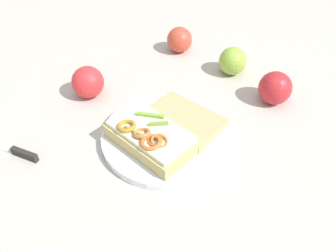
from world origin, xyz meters
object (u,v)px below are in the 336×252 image
bread_slice_side (182,119)px  apple_2 (275,88)px  plate (168,136)px  sandwich (152,138)px  apple_3 (180,40)px  knife (19,153)px  apple_1 (233,61)px  apple_0 (88,82)px

bread_slice_side → apple_2: size_ratio=2.02×
plate → sandwich: 0.05m
apple_2 → apple_3: bearing=1.4°
sandwich → knife: sandwich is taller
bread_slice_side → apple_3: apple_3 is taller
apple_2 → knife: bearing=67.2°
bread_slice_side → knife: size_ratio=1.24×
sandwich → apple_2: size_ratio=2.41×
apple_2 → apple_3: apple_2 is taller
sandwich → bread_slice_side: bearing=-90.1°
apple_1 → knife: 0.54m
sandwich → apple_1: 0.34m
apple_1 → bread_slice_side: bearing=107.4°
plate → apple_2: bearing=-103.1°
bread_slice_side → apple_0: (0.23, 0.09, 0.01)m
sandwich → apple_2: apple_2 is taller
plate → apple_3: 0.36m
knife → bread_slice_side: bearing=-142.9°
sandwich → apple_1: size_ratio=2.58×
apple_1 → knife: size_ratio=0.57×
apple_0 → knife: bearing=111.2°
plate → sandwich: bearing=95.6°
bread_slice_side → knife: bearing=53.4°
apple_3 → knife: 0.52m
apple_0 → knife: 0.22m
sandwich → bread_slice_side: size_ratio=1.19×
bread_slice_side → apple_2: 0.23m
apple_1 → apple_0: bearing=64.7°
bread_slice_side → apple_1: size_ratio=2.16×
plate → knife: (0.15, 0.25, -0.00)m
sandwich → knife: 0.26m
sandwich → knife: (0.16, 0.20, -0.03)m
apple_2 → apple_1: bearing=-7.5°
sandwich → apple_0: apple_0 is taller
plate → knife: same height
plate → apple_3: bearing=-45.8°
plate → apple_3: size_ratio=3.86×
plate → sandwich: sandwich is taller
apple_1 → apple_3: same height
apple_0 → sandwich: bearing=179.6°
plate → bread_slice_side: bread_slice_side is taller
plate → knife: 0.29m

